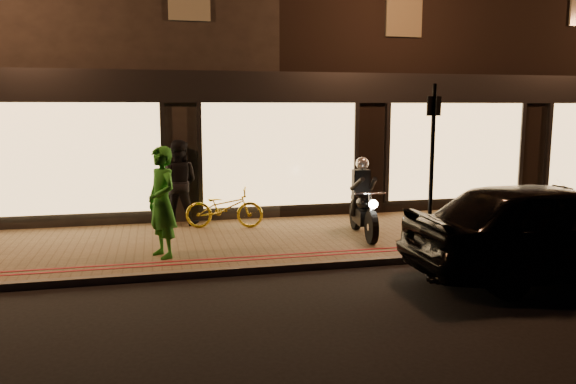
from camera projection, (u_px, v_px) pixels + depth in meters
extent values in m
plane|color=black|center=(331.00, 269.00, 9.45)|extent=(90.00, 90.00, 0.00)
cube|color=brown|center=(301.00, 239.00, 11.36)|extent=(50.00, 4.00, 0.12)
cube|color=#59544C|center=(331.00, 265.00, 9.49)|extent=(50.00, 0.14, 0.12)
cube|color=maroon|center=(324.00, 255.00, 9.86)|extent=(50.00, 0.06, 0.01)
cube|color=maroon|center=(320.00, 252.00, 10.06)|extent=(50.00, 0.06, 0.01)
cube|color=black|center=(38.00, 53.00, 16.10)|extent=(12.00, 10.00, 8.50)
cube|color=black|center=(421.00, 61.00, 18.84)|extent=(12.00, 10.00, 8.50)
cube|color=black|center=(280.00, 87.00, 12.78)|extent=(48.00, 0.12, 0.70)
cube|color=#FFCD7F|center=(75.00, 159.00, 11.97)|extent=(3.60, 0.06, 2.38)
cube|color=#FFCD7F|center=(280.00, 155.00, 13.00)|extent=(3.60, 0.06, 2.38)
cube|color=#FFCD7F|center=(456.00, 151.00, 14.03)|extent=(3.60, 0.06, 2.38)
cube|color=#3F331E|center=(404.00, 8.00, 13.19)|extent=(0.90, 0.06, 1.30)
cylinder|color=black|center=(371.00, 227.00, 10.66)|extent=(0.19, 0.65, 0.64)
cylinder|color=black|center=(355.00, 214.00, 11.94)|extent=(0.19, 0.65, 0.64)
cylinder|color=silver|center=(371.00, 227.00, 10.66)|extent=(0.16, 0.16, 0.14)
cylinder|color=silver|center=(355.00, 214.00, 11.94)|extent=(0.16, 0.16, 0.14)
cube|color=black|center=(362.00, 216.00, 11.34)|extent=(0.34, 0.73, 0.30)
ellipsoid|color=black|center=(364.00, 203.00, 11.17)|extent=(0.38, 0.54, 0.29)
cube|color=black|center=(359.00, 199.00, 11.59)|extent=(0.28, 0.57, 0.09)
cylinder|color=silver|center=(370.00, 193.00, 10.72)|extent=(0.60, 0.10, 0.03)
cylinder|color=silver|center=(371.00, 211.00, 10.67)|extent=(0.09, 0.33, 0.71)
sphere|color=white|center=(373.00, 204.00, 10.51)|extent=(0.19, 0.19, 0.17)
cylinder|color=silver|center=(363.00, 217.00, 11.81)|extent=(0.13, 0.55, 0.07)
cube|color=black|center=(361.00, 183.00, 11.41)|extent=(0.36, 0.26, 0.55)
sphere|color=#AEB1B5|center=(362.00, 163.00, 11.29)|extent=(0.29, 0.29, 0.26)
cylinder|color=black|center=(357.00, 184.00, 11.07)|extent=(0.10, 0.60, 0.34)
cylinder|color=black|center=(373.00, 184.00, 11.11)|extent=(0.24, 0.60, 0.34)
cylinder|color=black|center=(354.00, 205.00, 11.42)|extent=(0.17, 0.29, 0.46)
cylinder|color=black|center=(368.00, 205.00, 11.45)|extent=(0.22, 0.29, 0.46)
cylinder|color=black|center=(432.00, 166.00, 10.34)|extent=(0.10, 0.10, 3.00)
cube|color=black|center=(434.00, 106.00, 10.17)|extent=(0.34, 0.15, 0.35)
imported|color=yellow|center=(224.00, 208.00, 12.06)|extent=(1.75, 0.92, 0.88)
imported|color=black|center=(543.00, 213.00, 10.71)|extent=(1.91, 0.54, 1.15)
imported|color=#257E21|center=(162.00, 202.00, 9.64)|extent=(0.73, 0.83, 1.92)
imported|color=black|center=(178.00, 182.00, 12.38)|extent=(1.09, 0.97, 1.87)
imported|color=black|center=(550.00, 229.00, 8.90)|extent=(4.65, 1.88, 1.58)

